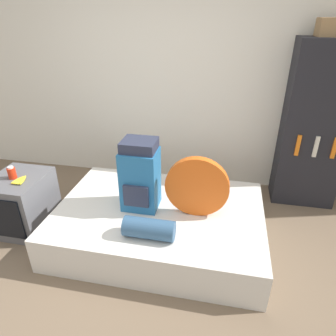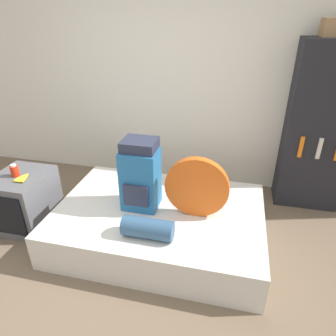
# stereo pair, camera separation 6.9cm
# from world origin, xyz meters

# --- Properties ---
(ground_plane) EXTENTS (16.00, 16.00, 0.00)m
(ground_plane) POSITION_xyz_m (0.00, 0.00, 0.00)
(ground_plane) COLOR brown
(wall_back) EXTENTS (8.00, 0.05, 2.60)m
(wall_back) POSITION_xyz_m (0.00, 1.97, 1.30)
(wall_back) COLOR silver
(wall_back) RESTS_ON ground_plane
(bed) EXTENTS (1.98, 1.37, 0.36)m
(bed) POSITION_xyz_m (0.25, 0.65, 0.18)
(bed) COLOR silver
(bed) RESTS_ON ground_plane
(backpack) EXTENTS (0.33, 0.32, 0.68)m
(backpack) POSITION_xyz_m (0.07, 0.67, 0.69)
(backpack) COLOR #23669E
(backpack) RESTS_ON bed
(tent_bag) EXTENTS (0.58, 0.07, 0.58)m
(tent_bag) POSITION_xyz_m (0.60, 0.64, 0.65)
(tent_bag) COLOR #E05B19
(tent_bag) RESTS_ON bed
(sleeping_roll) EXTENTS (0.43, 0.17, 0.17)m
(sleeping_roll) POSITION_xyz_m (0.26, 0.23, 0.45)
(sleeping_roll) COLOR #33567A
(sleeping_roll) RESTS_ON bed
(television) EXTENTS (0.51, 0.60, 0.59)m
(television) POSITION_xyz_m (-1.18, 0.55, 0.30)
(television) COLOR #5B5B60
(television) RESTS_ON ground_plane
(canister) EXTENTS (0.08, 0.08, 0.13)m
(canister) POSITION_xyz_m (-1.21, 0.54, 0.65)
(canister) COLOR red
(canister) RESTS_ON television
(banana_bunch) EXTENTS (0.13, 0.17, 0.03)m
(banana_bunch) POSITION_xyz_m (-1.09, 0.50, 0.61)
(banana_bunch) COLOR yellow
(banana_bunch) RESTS_ON television
(bookshelf) EXTENTS (0.68, 0.39, 1.84)m
(bookshelf) POSITION_xyz_m (1.77, 1.70, 0.92)
(bookshelf) COLOR black
(bookshelf) RESTS_ON ground_plane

